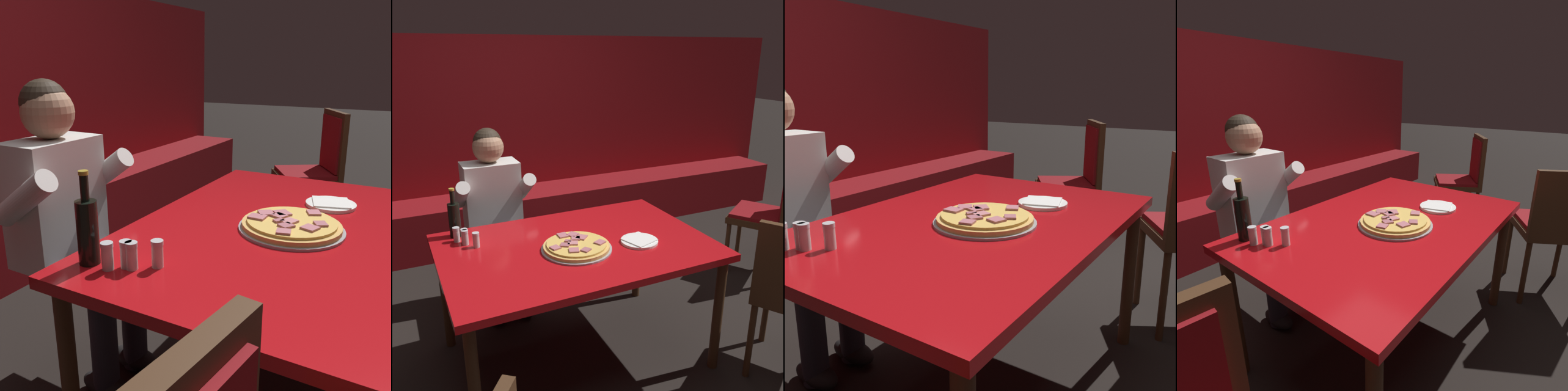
% 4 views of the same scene
% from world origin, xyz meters
% --- Properties ---
extents(ground_plane, '(24.00, 24.00, 0.00)m').
position_xyz_m(ground_plane, '(0.00, 0.00, 0.00)').
color(ground_plane, black).
extents(booth_wall_panel, '(6.80, 0.16, 1.90)m').
position_xyz_m(booth_wall_panel, '(0.00, 2.18, 0.95)').
color(booth_wall_panel, maroon).
rests_on(booth_wall_panel, ground_plane).
extents(booth_bench, '(6.46, 0.48, 0.46)m').
position_xyz_m(booth_bench, '(0.00, 1.86, 0.23)').
color(booth_bench, maroon).
rests_on(booth_bench, ground_plane).
extents(main_dining_table, '(1.48, 0.99, 0.74)m').
position_xyz_m(main_dining_table, '(0.00, 0.00, 0.67)').
color(main_dining_table, '#422816').
rests_on(main_dining_table, ground_plane).
extents(pizza, '(0.39, 0.39, 0.05)m').
position_xyz_m(pizza, '(-0.02, -0.06, 0.76)').
color(pizza, '#9E9EA3').
rests_on(pizza, main_dining_table).
extents(plate_white_paper, '(0.21, 0.21, 0.02)m').
position_xyz_m(plate_white_paper, '(0.33, -0.13, 0.75)').
color(plate_white_paper, white).
rests_on(plate_white_paper, main_dining_table).
extents(beer_bottle, '(0.07, 0.07, 0.29)m').
position_xyz_m(beer_bottle, '(-0.59, 0.40, 0.85)').
color(beer_bottle, black).
rests_on(beer_bottle, main_dining_table).
extents(shaker_parmesan, '(0.04, 0.04, 0.09)m').
position_xyz_m(shaker_parmesan, '(-0.59, 0.32, 0.78)').
color(shaker_parmesan, silver).
rests_on(shaker_parmesan, main_dining_table).
extents(shaker_oregano, '(0.04, 0.04, 0.09)m').
position_xyz_m(shaker_oregano, '(-0.56, 0.26, 0.78)').
color(shaker_oregano, silver).
rests_on(shaker_oregano, main_dining_table).
extents(shaker_red_pepper_flakes, '(0.04, 0.04, 0.09)m').
position_xyz_m(shaker_red_pepper_flakes, '(-0.56, 0.28, 0.78)').
color(shaker_red_pepper_flakes, silver).
rests_on(shaker_red_pepper_flakes, main_dining_table).
extents(shaker_black_pepper, '(0.04, 0.04, 0.09)m').
position_xyz_m(shaker_black_pepper, '(-0.51, 0.20, 0.78)').
color(shaker_black_pepper, silver).
rests_on(shaker_black_pepper, main_dining_table).
extents(diner_seated_blue_shirt, '(0.53, 0.53, 1.27)m').
position_xyz_m(diner_seated_blue_shirt, '(-0.26, 0.79, 0.71)').
color(diner_seated_blue_shirt, black).
rests_on(diner_seated_blue_shirt, ground_plane).
extents(dining_chair_far_right, '(0.61, 0.61, 0.98)m').
position_xyz_m(dining_chair_far_right, '(1.85, 0.29, 0.57)').
color(dining_chair_far_right, '#422816').
rests_on(dining_chair_far_right, ground_plane).
extents(dining_chair_by_booth, '(0.60, 0.60, 0.95)m').
position_xyz_m(dining_chair_by_booth, '(1.00, -0.68, 0.58)').
color(dining_chair_by_booth, '#422816').
rests_on(dining_chair_by_booth, ground_plane).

